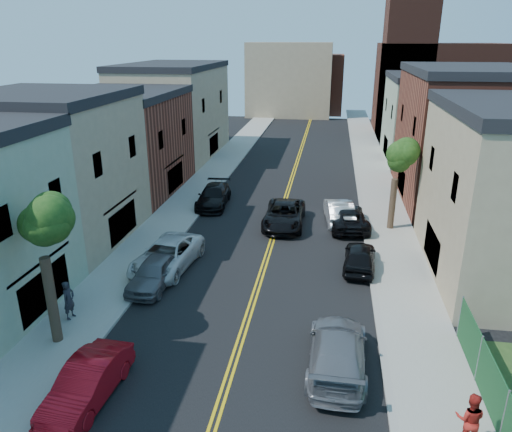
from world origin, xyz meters
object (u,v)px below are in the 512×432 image
at_px(white_pickup, 167,255).
at_px(pedestrian_right, 470,419).
at_px(grey_car_right, 337,351).
at_px(silver_car_right, 339,211).
at_px(black_car_left, 214,196).
at_px(dark_car_right_far, 347,217).
at_px(grey_car_left, 154,273).
at_px(black_car_right, 360,257).
at_px(black_suv_lane, 284,215).
at_px(red_sedan, 87,383).
at_px(pedestrian_left, 69,300).

bearing_deg(white_pickup, pedestrian_right, -32.31).
distance_m(grey_car_right, silver_car_right, 16.85).
relative_size(silver_car_right, pedestrian_right, 2.68).
xyz_separation_m(black_car_left, dark_car_right_far, (10.43, -3.15, -0.03)).
relative_size(white_pickup, grey_car_left, 1.30).
distance_m(black_car_right, pedestrian_right, 13.06).
relative_size(black_suv_lane, pedestrian_right, 3.11).
distance_m(red_sedan, pedestrian_left, 5.97).
height_order(black_car_left, pedestrian_right, pedestrian_right).
height_order(red_sedan, black_car_left, black_car_left).
distance_m(silver_car_right, black_suv_lane, 4.06).
distance_m(grey_car_left, grey_car_right, 11.18).
distance_m(red_sedan, black_car_left, 22.33).
relative_size(dark_car_right_far, black_suv_lane, 0.93).
bearing_deg(black_suv_lane, dark_car_right_far, 4.61).
height_order(red_sedan, pedestrian_left, pedestrian_left).
height_order(grey_car_left, black_suv_lane, black_suv_lane).
relative_size(white_pickup, dark_car_right_far, 1.08).
bearing_deg(black_car_left, pedestrian_right, -61.27).
bearing_deg(red_sedan, pedestrian_right, 2.48).
xyz_separation_m(red_sedan, grey_car_right, (9.04, 3.26, 0.07)).
bearing_deg(black_car_right, pedestrian_right, 107.21).
height_order(grey_car_right, dark_car_right_far, grey_car_right).
bearing_deg(black_car_left, white_pickup, -93.00).
bearing_deg(red_sedan, black_suv_lane, 77.14).
bearing_deg(red_sedan, grey_car_right, 22.86).
xyz_separation_m(black_car_left, grey_car_right, (9.70, -19.05, 0.03)).
bearing_deg(silver_car_right, red_sedan, 58.84).
xyz_separation_m(black_car_left, pedestrian_left, (-2.72, -17.41, 0.29)).
relative_size(grey_car_left, dark_car_right_far, 0.83).
bearing_deg(black_car_left, silver_car_right, -15.61).
xyz_separation_m(red_sedan, white_pickup, (-0.66, 10.92, 0.07)).
bearing_deg(grey_car_right, dark_car_right_far, -91.14).
xyz_separation_m(grey_car_left, grey_car_right, (9.70, -5.56, 0.05)).
relative_size(grey_car_left, pedestrian_right, 2.39).
xyz_separation_m(white_pickup, pedestrian_right, (13.88, -11.04, 0.28)).
bearing_deg(pedestrian_right, grey_car_right, -24.89).
xyz_separation_m(grey_car_right, pedestrian_left, (-12.42, 1.65, 0.27)).
relative_size(black_car_right, black_suv_lane, 0.74).
xyz_separation_m(black_car_right, pedestrian_left, (-13.72, -7.70, 0.34)).
bearing_deg(pedestrian_left, pedestrian_right, -98.68).
distance_m(red_sedan, pedestrian_right, 13.23).
height_order(grey_car_left, pedestrian_right, pedestrian_right).
height_order(white_pickup, black_suv_lane, black_suv_lane).
relative_size(dark_car_right_far, pedestrian_right, 2.88).
distance_m(grey_car_right, pedestrian_right, 5.39).
xyz_separation_m(red_sedan, black_suv_lane, (5.34, 18.80, 0.07)).
xyz_separation_m(grey_car_left, black_car_left, (0.00, 13.49, 0.02)).
height_order(silver_car_right, pedestrian_left, pedestrian_left).
height_order(black_suv_lane, pedestrian_right, pedestrian_right).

